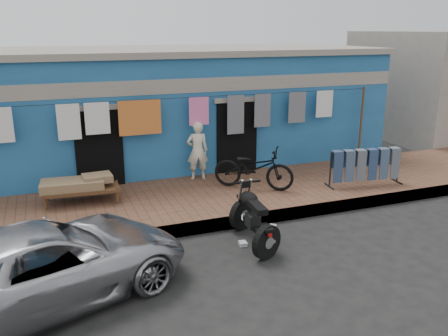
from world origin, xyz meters
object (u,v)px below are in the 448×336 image
Objects in this scene: seated_person at (197,151)px; motorcycle at (254,216)px; car at (46,263)px; jeans_rack at (365,166)px; charpoy at (82,190)px; bicycle at (254,163)px.

motorcycle is (-0.01, -3.42, -0.44)m from seated_person.
car is 2.98× the size of seated_person.
motorcycle is at bearing -156.88° from jeans_rack.
charpoy is (0.78, 3.45, -0.08)m from car.
charpoy is at bearing 23.56° from seated_person.
bicycle is 0.98× the size of jeans_rack.
bicycle reaches higher than jeans_rack.
jeans_rack is at bearing 27.42° from motorcycle.
seated_person is 4.09m from jeans_rack.
seated_person is 2.99m from charpoy.
bicycle is (4.65, 2.99, 0.25)m from car.
charpoy is 6.60m from jeans_rack.
bicycle is at bearing -78.05° from car.
charpoy is at bearing 120.59° from bicycle.
jeans_rack is (2.62, -0.71, -0.16)m from bicycle.
seated_person is 0.85× the size of motorcycle.
seated_person reaches higher than jeans_rack.
bicycle is at bearing -6.83° from charpoy.
seated_person is (3.65, 4.15, 0.37)m from car.
seated_person reaches higher than bicycle.
bicycle is 1.11× the size of motorcycle.
car is 3.71m from motorcycle.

